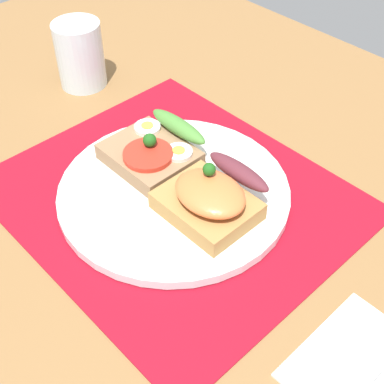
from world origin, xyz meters
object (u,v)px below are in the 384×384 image
(napkin, at_px, (374,377))
(drinking_glass, at_px, (80,55))
(plate, at_px, (174,192))
(sandwich_egg_tomato, at_px, (154,150))
(sandwich_salmon, at_px, (213,196))

(napkin, distance_m, drinking_glass, 0.56)
(napkin, relative_size, drinking_glass, 1.32)
(drinking_glass, bearing_deg, napkin, -9.41)
(plate, distance_m, napkin, 0.28)
(sandwich_egg_tomato, distance_m, sandwich_salmon, 0.11)
(sandwich_salmon, xyz_separation_m, drinking_glass, (-0.32, 0.06, 0.01))
(plate, relative_size, sandwich_salmon, 2.63)
(plate, xyz_separation_m, drinking_glass, (-0.27, 0.07, 0.04))
(plate, distance_m, sandwich_egg_tomato, 0.06)
(plate, height_order, sandwich_egg_tomato, sandwich_egg_tomato)
(plate, height_order, napkin, plate)
(sandwich_egg_tomato, distance_m, drinking_glass, 0.22)
(napkin, xyz_separation_m, drinking_glass, (-0.55, 0.09, 0.04))
(plate, height_order, drinking_glass, drinking_glass)
(drinking_glass, bearing_deg, sandwich_egg_tomato, -12.67)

